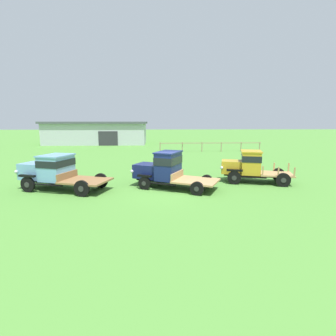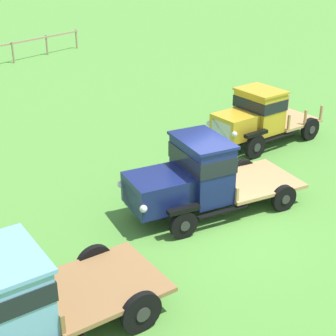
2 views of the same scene
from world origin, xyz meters
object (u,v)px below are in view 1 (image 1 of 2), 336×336
object	(u,v)px
vintage_truck_second_in_line	(166,169)
farm_shed	(97,133)
vintage_truck_foreground_near	(54,170)
vintage_truck_midrow_center	(249,166)

from	to	relation	value
vintage_truck_second_in_line	farm_shed	bearing A→B (deg)	109.05
vintage_truck_foreground_near	vintage_truck_second_in_line	bearing A→B (deg)	1.43
vintage_truck_second_in_line	vintage_truck_midrow_center	bearing A→B (deg)	11.76
vintage_truck_second_in_line	vintage_truck_midrow_center	size ratio (longest dim) A/B	1.13
farm_shed	vintage_truck_second_in_line	distance (m)	34.33
farm_shed	vintage_truck_second_in_line	size ratio (longest dim) A/B	3.26
farm_shed	vintage_truck_midrow_center	world-z (taller)	farm_shed
vintage_truck_foreground_near	vintage_truck_second_in_line	size ratio (longest dim) A/B	1.05
farm_shed	vintage_truck_second_in_line	bearing A→B (deg)	-70.95
farm_shed	vintage_truck_foreground_near	bearing A→B (deg)	-82.06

